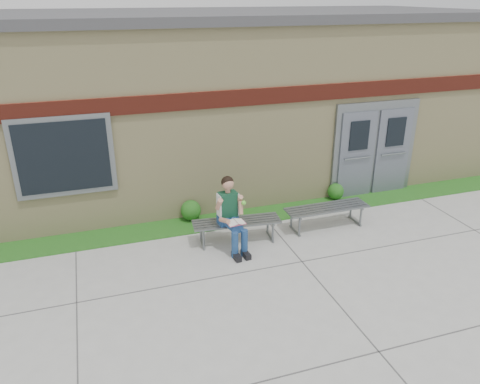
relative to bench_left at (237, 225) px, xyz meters
name	(u,v)px	position (x,y,z in m)	size (l,w,h in m)	color
ground	(261,286)	(-0.09, -1.64, -0.35)	(80.00, 80.00, 0.00)	#9E9E99
grass_strip	(219,221)	(-0.09, 0.96, -0.34)	(16.00, 0.80, 0.02)	#215215
school_building	(183,96)	(-0.09, 4.35, 1.75)	(16.20, 6.22, 4.20)	beige
bench_left	(237,225)	(0.00, 0.00, 0.00)	(1.78, 0.66, 0.45)	slate
bench_right	(327,211)	(2.00, 0.00, 0.01)	(1.80, 0.51, 0.47)	slate
girl	(231,214)	(-0.18, -0.22, 0.39)	(0.56, 0.91, 1.45)	navy
shrub_mid	(191,210)	(-0.66, 1.21, -0.11)	(0.44, 0.44, 0.44)	#215215
shrub_east	(336,191)	(2.90, 1.21, -0.14)	(0.39, 0.39, 0.39)	#215215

